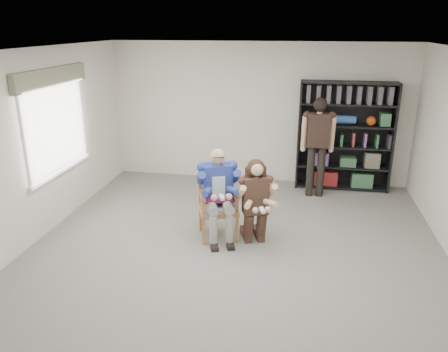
% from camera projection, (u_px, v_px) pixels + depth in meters
% --- Properties ---
extents(room_shell, '(6.00, 7.00, 2.80)m').
position_uv_depth(room_shell, '(231.00, 166.00, 5.54)').
color(room_shell, white).
rests_on(room_shell, ground).
extents(floor, '(6.00, 7.00, 0.01)m').
position_uv_depth(floor, '(231.00, 263.00, 6.00)').
color(floor, slate).
rests_on(floor, ground).
extents(window_left, '(0.16, 2.00, 1.75)m').
position_uv_depth(window_left, '(57.00, 123.00, 6.88)').
color(window_left, silver).
rests_on(window_left, room_shell).
extents(armchair, '(0.78, 0.77, 1.08)m').
position_uv_depth(armchair, '(218.00, 204.00, 6.59)').
color(armchair, olive).
rests_on(armchair, floor).
extents(seated_man, '(0.84, 0.99, 1.40)m').
position_uv_depth(seated_man, '(218.00, 194.00, 6.54)').
color(seated_man, '#2B4292').
rests_on(seated_man, floor).
extents(kneeling_woman, '(0.78, 0.99, 1.28)m').
position_uv_depth(kneeling_woman, '(256.00, 203.00, 6.35)').
color(kneeling_woman, '#3B281E').
rests_on(kneeling_woman, floor).
extents(bookshelf, '(1.80, 0.38, 2.10)m').
position_uv_depth(bookshelf, '(345.00, 137.00, 8.43)').
color(bookshelf, black).
rests_on(bookshelf, floor).
extents(standing_man, '(0.59, 0.34, 1.86)m').
position_uv_depth(standing_man, '(317.00, 148.00, 8.06)').
color(standing_man, black).
rests_on(standing_man, floor).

